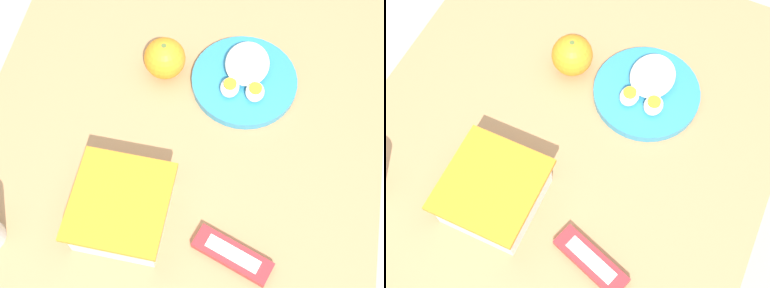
{
  "view_description": "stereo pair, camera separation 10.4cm",
  "coord_description": "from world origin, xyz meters",
  "views": [
    {
      "loc": [
        -0.51,
        -0.13,
        1.74
      ],
      "look_at": [
        -0.06,
        -0.03,
        0.81
      ],
      "focal_mm": 50.0,
      "sensor_mm": 36.0,
      "label": 1
    },
    {
      "loc": [
        -0.47,
        -0.23,
        1.74
      ],
      "look_at": [
        -0.06,
        -0.03,
        0.81
      ],
      "focal_mm": 50.0,
      "sensor_mm": 36.0,
      "label": 2
    }
  ],
  "objects": [
    {
      "name": "orange_fruit",
      "position": [
        0.12,
        0.06,
        0.82
      ],
      "size": [
        0.09,
        0.09,
        0.09
      ],
      "color": "orange",
      "rests_on": "table"
    },
    {
      "name": "food_container",
      "position": [
        -0.22,
        0.06,
        0.82
      ],
      "size": [
        0.18,
        0.17,
        0.09
      ],
      "color": "white",
      "rests_on": "table"
    },
    {
      "name": "ground_plane",
      "position": [
        0.0,
        0.0,
        0.0
      ],
      "size": [
        10.0,
        10.0,
        0.0
      ],
      "primitive_type": "plane",
      "color": "#B2A899"
    },
    {
      "name": "candy_bar",
      "position": [
        -0.25,
        -0.15,
        0.79
      ],
      "size": [
        0.09,
        0.15,
        0.02
      ],
      "color": "#B7282D",
      "rests_on": "table"
    },
    {
      "name": "rice_plate",
      "position": [
        0.13,
        -0.11,
        0.8
      ],
      "size": [
        0.22,
        0.22,
        0.05
      ],
      "color": "teal",
      "rests_on": "table"
    },
    {
      "name": "table",
      "position": [
        0.0,
        0.0,
        0.68
      ],
      "size": [
        0.92,
        0.82,
        0.78
      ],
      "color": "#AD7F51",
      "rests_on": "ground_plane"
    }
  ]
}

